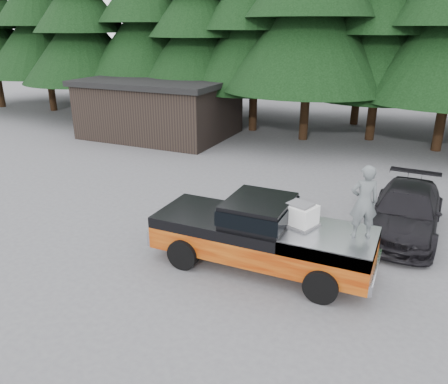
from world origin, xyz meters
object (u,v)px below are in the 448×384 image
at_px(pickup_truck, 261,244).
at_px(man_on_bed, 364,202).
at_px(parked_car, 406,211).
at_px(utility_building, 160,107).
at_px(air_compressor, 300,215).

height_order(pickup_truck, man_on_bed, man_on_bed).
bearing_deg(pickup_truck, parked_car, 48.63).
distance_m(man_on_bed, parked_car, 4.12).
xyz_separation_m(man_on_bed, utility_building, (-13.16, 11.81, -0.57)).
xyz_separation_m(air_compressor, utility_building, (-11.64, 11.77, 0.07)).
bearing_deg(man_on_bed, air_compressor, -24.91).
bearing_deg(air_compressor, pickup_truck, -149.80).
relative_size(pickup_truck, utility_building, 0.71).
xyz_separation_m(parked_car, utility_building, (-14.08, 8.09, 0.95)).
xyz_separation_m(pickup_truck, utility_building, (-10.69, 11.95, 1.00)).
bearing_deg(utility_building, pickup_truck, -48.19).
bearing_deg(man_on_bed, parked_car, -127.47).
distance_m(parked_car, utility_building, 16.27).
relative_size(pickup_truck, parked_car, 1.22).
height_order(parked_car, utility_building, utility_building).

